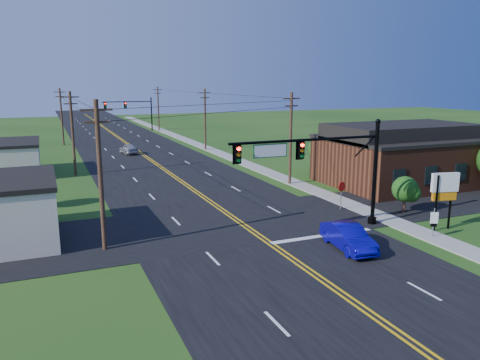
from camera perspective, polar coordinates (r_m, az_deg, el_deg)
name	(u,v)px	position (r m, az deg, el deg)	size (l,w,h in m)	color
ground	(331,289)	(23.94, 10.99, -12.94)	(260.00, 260.00, 0.00)	#184212
road_main	(137,152)	(69.74, -12.42, 3.40)	(16.00, 220.00, 0.04)	black
road_cross	(237,222)	(33.86, -0.36, -5.19)	(70.00, 10.00, 0.04)	black
sidewalk	(230,157)	(63.05, -1.28, 2.82)	(2.00, 160.00, 0.08)	gray
signal_mast_main	(321,163)	(31.27, 9.84, 2.11)	(11.30, 0.60, 7.48)	black
signal_mast_far	(130,109)	(99.49, -13.23, 8.44)	(10.98, 0.60, 7.48)	black
brick_building	(400,160)	(48.95, 18.96, 2.29)	(14.20, 11.20, 4.70)	#512717
utility_pole_left_a	(100,173)	(28.54, -16.67, 0.80)	(1.80, 0.28, 9.00)	#311F16
utility_pole_left_b	(73,132)	(53.25, -19.74, 5.53)	(1.80, 0.28, 9.00)	#311F16
utility_pole_left_c	(62,116)	(80.13, -20.92, 7.35)	(1.80, 0.28, 9.00)	#311F16
utility_pole_right_a	(291,137)	(45.96, 6.19, 5.26)	(1.80, 0.28, 9.00)	#311F16
utility_pole_right_b	(205,118)	(69.74, -4.28, 7.53)	(1.80, 0.28, 9.00)	#311F16
utility_pole_right_c	(158,108)	(98.58, -9.93, 8.65)	(1.80, 0.28, 9.00)	#311F16
tree_right_back	(322,150)	(52.80, 9.94, 3.68)	(3.00, 3.00, 4.10)	#311F16
shrub_corner	(405,189)	(38.22, 19.47, -1.07)	(2.00, 2.00, 2.86)	#311F16
tree_left	(26,182)	(40.70, -24.68, -0.27)	(2.40, 2.40, 3.37)	#311F16
blue_car	(348,237)	(29.15, 13.03, -6.84)	(1.61, 4.60, 1.52)	#0B0695
distant_car	(128,149)	(67.63, -13.44, 3.69)	(1.70, 4.22, 1.44)	#A7A7AC
route_sign	(434,221)	(32.83, 22.57, -4.60)	(0.46, 0.24, 2.00)	slate
stop_sign	(342,190)	(37.61, 12.28, -1.15)	(0.80, 0.24, 2.31)	slate
pylon_sign	(445,189)	(34.43, 23.67, -0.96)	(1.95, 0.69, 3.98)	black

